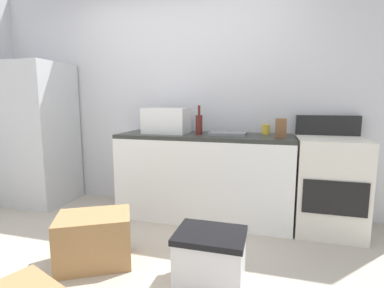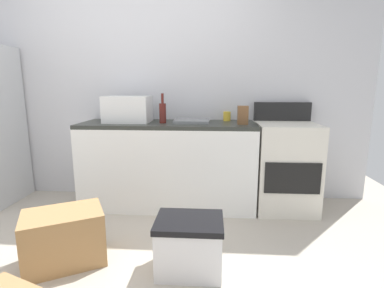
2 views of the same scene
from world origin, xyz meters
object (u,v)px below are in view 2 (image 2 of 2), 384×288
Objects in this scene: storage_bin at (189,245)px; coffee_mug at (227,116)px; knife_block at (243,115)px; wine_bottle at (163,112)px; microwave at (128,109)px; stove_oven at (285,165)px; cardboard_box_medium at (64,237)px.

coffee_mug is at bearing 77.02° from storage_bin.
storage_bin is at bearing -113.01° from knife_block.
wine_bottle reaches higher than knife_block.
storage_bin is (0.73, -1.15, -0.84)m from microwave.
coffee_mug is 0.56× the size of knife_block.
coffee_mug is at bearing 20.08° from wine_bottle.
microwave reaches higher than storage_bin.
stove_oven is at bearing -17.53° from coffee_mug.
microwave is at bearing 80.91° from cardboard_box_medium.
stove_oven is 0.79m from coffee_mug.
coffee_mug is at bearing 10.14° from microwave.
microwave is at bearing 175.35° from knife_block.
wine_bottle is at bearing 107.94° from storage_bin.
microwave is (-1.64, 0.00, 0.57)m from stove_oven.
coffee_mug is 0.32m from knife_block.
coffee_mug is 0.22× the size of storage_bin.
stove_oven is at bearing -0.14° from microwave.
microwave is 1.53× the size of wine_bottle.
cardboard_box_medium is (-0.55, -1.07, -0.81)m from wine_bottle.
stove_oven is 1.49m from storage_bin.
wine_bottle reaches higher than stove_oven.
coffee_mug is (0.66, 0.24, -0.06)m from wine_bottle.
coffee_mug is (-0.60, 0.19, 0.48)m from stove_oven.
microwave reaches higher than knife_block.
knife_block is (0.14, -0.28, 0.04)m from coffee_mug.
cardboard_box_medium is at bearing -99.09° from microwave.
coffee_mug is at bearing 47.06° from cardboard_box_medium.
coffee_mug reaches higher than storage_bin.
cardboard_box_medium is at bearing -132.94° from coffee_mug.
wine_bottle reaches higher than coffee_mug.
microwave is 1.60m from storage_bin.
cardboard_box_medium is at bearing -142.90° from knife_block.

